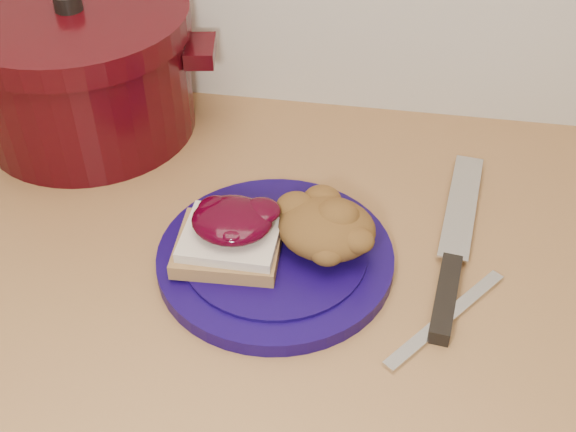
% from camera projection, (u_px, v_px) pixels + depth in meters
% --- Properties ---
extents(plate, '(0.26, 0.26, 0.02)m').
position_uv_depth(plate, '(275.00, 258.00, 0.75)').
color(plate, '#0F0440').
rests_on(plate, wood_countertop).
extents(sandwich, '(0.11, 0.10, 0.05)m').
position_uv_depth(sandwich, '(230.00, 234.00, 0.72)').
color(sandwich, olive).
rests_on(sandwich, plate).
extents(stuffing_mound, '(0.10, 0.09, 0.05)m').
position_uv_depth(stuffing_mound, '(327.00, 228.00, 0.73)').
color(stuffing_mound, brown).
rests_on(stuffing_mound, plate).
extents(chef_knife, '(0.06, 0.29, 0.02)m').
position_uv_depth(chef_knife, '(450.00, 270.00, 0.73)').
color(chef_knife, black).
rests_on(chef_knife, wood_countertop).
extents(butter_knife, '(0.11, 0.14, 0.00)m').
position_uv_depth(butter_knife, '(446.00, 318.00, 0.69)').
color(butter_knife, silver).
rests_on(butter_knife, wood_countertop).
extents(dutch_oven, '(0.34, 0.32, 0.18)m').
position_uv_depth(dutch_oven, '(82.00, 70.00, 0.89)').
color(dutch_oven, '#340509').
rests_on(dutch_oven, wood_countertop).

